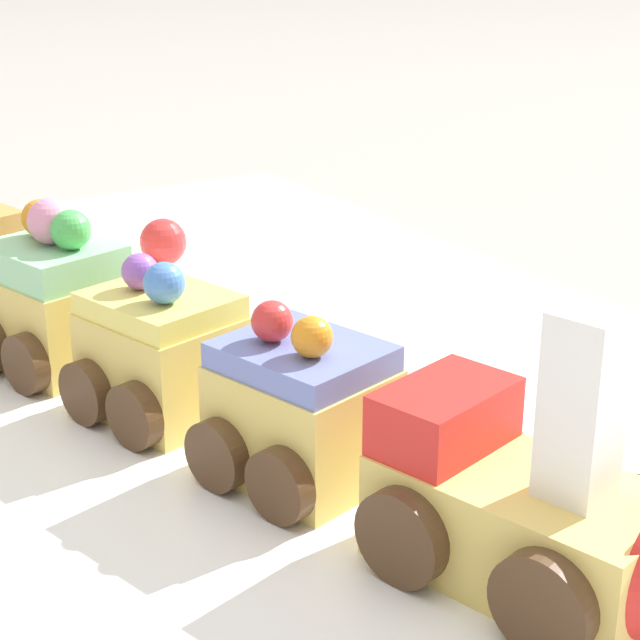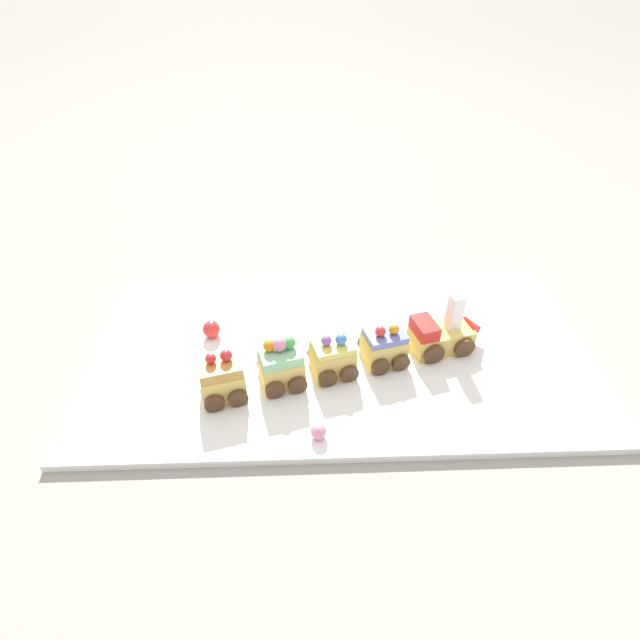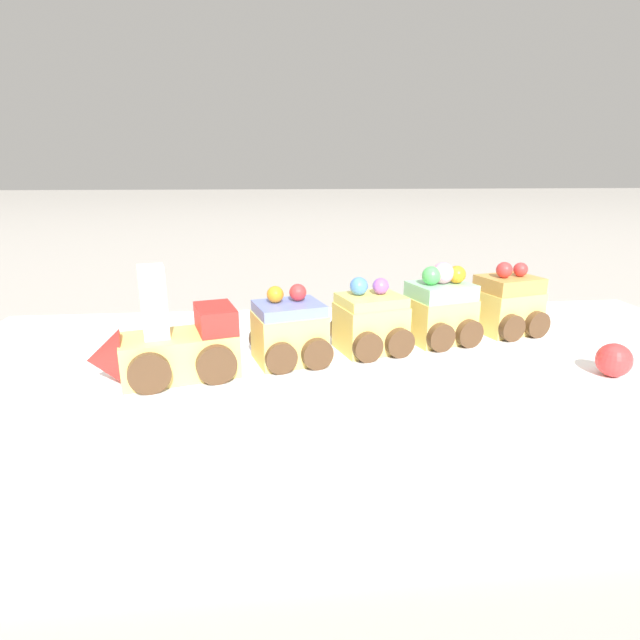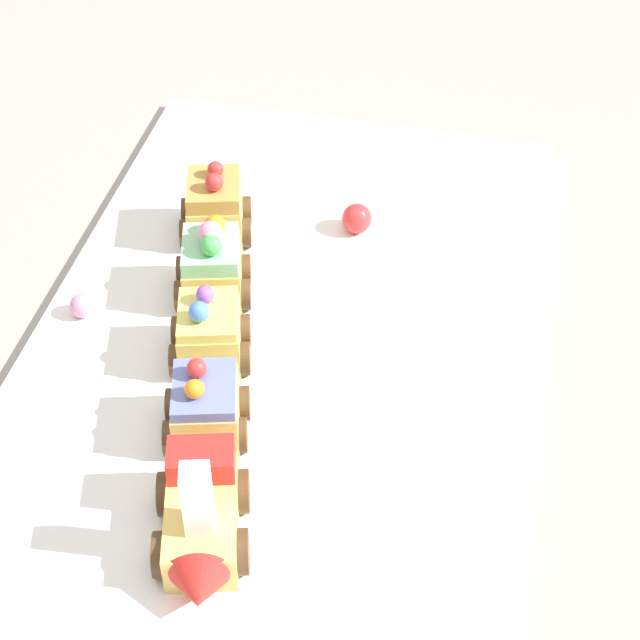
{
  "view_description": "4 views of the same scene",
  "coord_description": "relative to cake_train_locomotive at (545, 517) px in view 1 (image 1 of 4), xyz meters",
  "views": [
    {
      "loc": [
        0.36,
        -0.21,
        0.21
      ],
      "look_at": [
        -0.03,
        0.03,
        0.03
      ],
      "focal_mm": 60.0,
      "sensor_mm": 36.0,
      "label": 1
    },
    {
      "loc": [
        -0.05,
        -0.58,
        0.53
      ],
      "look_at": [
        -0.03,
        0.02,
        0.05
      ],
      "focal_mm": 28.0,
      "sensor_mm": 36.0,
      "label": 2
    },
    {
      "loc": [
        0.08,
        0.39,
        0.18
      ],
      "look_at": [
        0.03,
        -0.04,
        0.05
      ],
      "focal_mm": 28.0,
      "sensor_mm": 36.0,
      "label": 3
    },
    {
      "loc": [
        0.56,
        0.17,
        0.65
      ],
      "look_at": [
        -0.03,
        0.04,
        0.06
      ],
      "focal_mm": 60.0,
      "sensor_mm": 36.0,
      "label": 4
    }
  ],
  "objects": [
    {
      "name": "cake_train_locomotive",
      "position": [
        0.0,
        0.0,
        0.0
      ],
      "size": [
        0.12,
        0.08,
        0.09
      ],
      "rotation": [
        0.0,
        0.0,
        0.26
      ],
      "color": "#EACC66",
      "rests_on": "display_board"
    },
    {
      "name": "cake_car_lemon",
      "position": [
        -0.18,
        -0.05,
        0.0
      ],
      "size": [
        0.07,
        0.08,
        0.07
      ],
      "rotation": [
        0.0,
        0.0,
        0.26
      ],
      "color": "#EACC66",
      "rests_on": "display_board"
    },
    {
      "name": "gumball_red",
      "position": [
        -0.37,
        0.04,
        -0.01
      ],
      "size": [
        0.03,
        0.03,
        0.03
      ],
      "primitive_type": "sphere",
      "color": "red",
      "rests_on": "display_board"
    },
    {
      "name": "display_board",
      "position": [
        -0.16,
        0.0,
        -0.03
      ],
      "size": [
        0.77,
        0.41,
        0.01
      ],
      "primitive_type": "cube",
      "color": "white",
      "rests_on": "ground_plane"
    },
    {
      "name": "cake_car_mint",
      "position": [
        -0.25,
        -0.07,
        0.01
      ],
      "size": [
        0.07,
        0.08,
        0.08
      ],
      "rotation": [
        0.0,
        0.0,
        0.26
      ],
      "color": "#EACC66",
      "rests_on": "display_board"
    },
    {
      "name": "ground_plane",
      "position": [
        -0.16,
        0.0,
        -0.04
      ],
      "size": [
        10.0,
        10.0,
        0.0
      ],
      "primitive_type": "plane",
      "color": "gray"
    },
    {
      "name": "cake_car_blueberry",
      "position": [
        -0.1,
        -0.03,
        0.0
      ],
      "size": [
        0.07,
        0.08,
        0.07
      ],
      "rotation": [
        0.0,
        0.0,
        0.26
      ],
      "color": "#EACC66",
      "rests_on": "display_board"
    }
  ]
}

